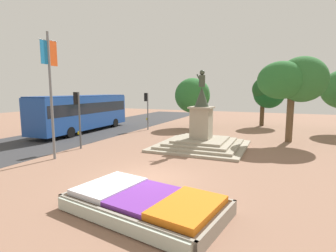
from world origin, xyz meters
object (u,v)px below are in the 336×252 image
traffic_light_mid_block (78,110)px  banner_pole (51,90)px  traffic_light_far_corner (147,104)px  flower_planter (144,203)px  statue_monument (201,136)px  city_bus (83,111)px

traffic_light_mid_block → banner_pole: banner_pole is taller
traffic_light_mid_block → banner_pole: 3.01m
traffic_light_far_corner → banner_pole: bearing=-88.3°
traffic_light_far_corner → banner_pole: (0.35, -11.83, 1.36)m
flower_planter → traffic_light_mid_block: (-8.31, 6.43, 2.27)m
traffic_light_far_corner → traffic_light_mid_block: bearing=-91.5°
statue_monument → traffic_light_mid_block: statue_monument is taller
statue_monument → flower_planter: bearing=-84.2°
flower_planter → banner_pole: bearing=154.0°
traffic_light_mid_block → banner_pole: bearing=-77.4°
banner_pole → city_bus: size_ratio=0.61×
statue_monument → traffic_light_far_corner: size_ratio=1.65×
traffic_light_mid_block → statue_monument: bearing=26.0°
traffic_light_far_corner → city_bus: bearing=-145.4°
statue_monument → traffic_light_mid_block: 8.31m
traffic_light_far_corner → city_bus: size_ratio=0.32×
banner_pole → traffic_light_far_corner: bearing=91.7°
city_bus → statue_monument: bearing=-10.6°
flower_planter → traffic_light_far_corner: bearing=117.4°
flower_planter → traffic_light_mid_block: traffic_light_mid_block is taller
banner_pole → city_bus: 10.13m
traffic_light_mid_block → city_bus: size_ratio=0.33×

